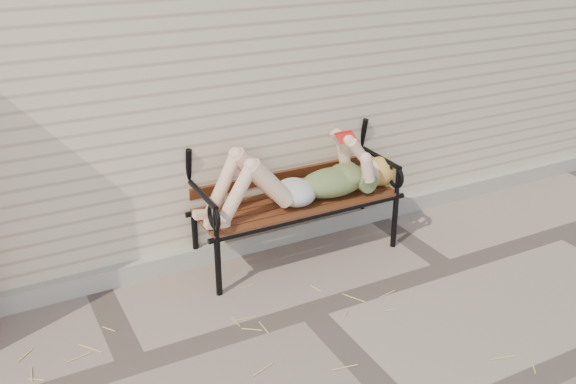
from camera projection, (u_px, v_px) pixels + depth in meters
ground at (309, 311)px, 4.49m from camera, size 80.00×80.00×0.00m
house_wall at (162, 26)px, 6.29m from camera, size 8.00×4.00×3.00m
foundation_strip at (251, 242)px, 5.24m from camera, size 8.00×0.10×0.15m
garden_bench at (291, 178)px, 5.02m from camera, size 1.76×0.70×1.14m
reading_woman at (301, 179)px, 4.90m from camera, size 1.66×0.38×0.52m
straw_scatter at (299, 343)px, 4.15m from camera, size 3.08×1.64×0.01m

